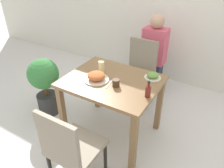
# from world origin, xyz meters

# --- Properties ---
(ground_plane) EXTENTS (16.00, 16.00, 0.00)m
(ground_plane) POSITION_xyz_m (0.00, 0.00, 0.00)
(ground_plane) COLOR silver
(dining_table) EXTENTS (0.98, 0.79, 0.74)m
(dining_table) POSITION_xyz_m (0.00, 0.00, 0.62)
(dining_table) COLOR olive
(dining_table) RESTS_ON ground_plane
(chair_near) EXTENTS (0.42, 0.42, 0.89)m
(chair_near) POSITION_xyz_m (0.06, -0.78, 0.50)
(chair_near) COLOR gray
(chair_near) RESTS_ON ground_plane
(chair_far) EXTENTS (0.42, 0.42, 0.89)m
(chair_far) POSITION_xyz_m (-0.04, 0.79, 0.50)
(chair_far) COLOR gray
(chair_far) RESTS_ON ground_plane
(food_plate) EXTENTS (0.26, 0.26, 0.09)m
(food_plate) POSITION_xyz_m (-0.14, -0.08, 0.78)
(food_plate) COLOR beige
(food_plate) RESTS_ON dining_table
(side_plate) EXTENTS (0.18, 0.18, 0.07)m
(side_plate) POSITION_xyz_m (0.35, 0.25, 0.77)
(side_plate) COLOR beige
(side_plate) RESTS_ON dining_table
(drink_cup) EXTENTS (0.07, 0.07, 0.08)m
(drink_cup) POSITION_xyz_m (0.10, -0.08, 0.78)
(drink_cup) COLOR #4C331E
(drink_cup) RESTS_ON dining_table
(juice_glass) EXTENTS (0.07, 0.07, 0.13)m
(juice_glass) POSITION_xyz_m (-0.19, 0.09, 0.80)
(juice_glass) COLOR beige
(juice_glass) RESTS_ON dining_table
(sauce_bottle) EXTENTS (0.05, 0.05, 0.17)m
(sauce_bottle) POSITION_xyz_m (0.44, -0.09, 0.80)
(sauce_bottle) COLOR maroon
(sauce_bottle) RESTS_ON dining_table
(fork_utensil) EXTENTS (0.02, 0.19, 0.00)m
(fork_utensil) POSITION_xyz_m (-0.30, -0.08, 0.74)
(fork_utensil) COLOR silver
(fork_utensil) RESTS_ON dining_table
(spoon_utensil) EXTENTS (0.04, 0.18, 0.00)m
(spoon_utensil) POSITION_xyz_m (0.02, -0.08, 0.74)
(spoon_utensil) COLOR silver
(spoon_utensil) RESTS_ON dining_table
(potted_plant_left) EXTENTS (0.39, 0.39, 0.78)m
(potted_plant_left) POSITION_xyz_m (-0.94, -0.10, 0.47)
(potted_plant_left) COLOR #333333
(potted_plant_left) RESTS_ON ground_plane
(person_figure) EXTENTS (0.34, 0.22, 1.17)m
(person_figure) POSITION_xyz_m (0.01, 1.19, 0.58)
(person_figure) COLOR #2D3347
(person_figure) RESTS_ON ground_plane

